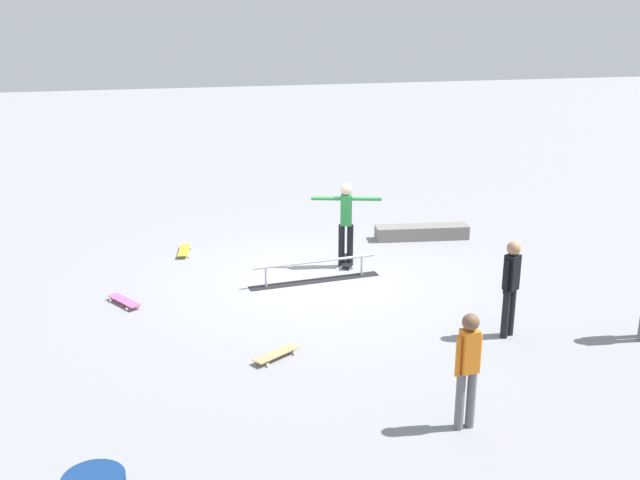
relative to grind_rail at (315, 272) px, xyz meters
The scene contains 10 objects.
ground_plane 0.24m from the grind_rail, 137.21° to the right, with size 60.00×60.00×0.00m, color gray.
grind_rail is the anchor object (origin of this frame).
skate_ledge 3.53m from the grind_rail, 143.94° to the right, with size 2.08×0.43×0.30m, color gray.
skater_main 1.33m from the grind_rail, 137.56° to the right, with size 1.37×0.41×1.72m.
skateboard_main 1.18m from the grind_rail, 135.50° to the right, with size 0.41×0.82×0.09m.
bystander_orange_shirt 5.53m from the grind_rail, 99.33° to the left, with size 0.36×0.22×1.59m.
bystander_black_shirt 4.02m from the grind_rail, 130.83° to the left, with size 0.35×0.27×1.62m.
loose_skateboard_yellow 3.22m from the grind_rail, 41.53° to the right, with size 0.33×0.82×0.09m.
loose_skateboard_natural 3.26m from the grind_rail, 68.47° to the left, with size 0.78×0.61×0.09m.
loose_skateboard_pink 3.58m from the grind_rail, ahead, with size 0.61×0.78×0.09m.
Camera 1 is at (2.75, 13.55, 5.41)m, focal length 42.96 mm.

